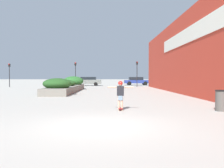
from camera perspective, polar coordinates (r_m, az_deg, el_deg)
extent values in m
plane|color=#ADA89E|center=(7.82, -2.95, -9.53)|extent=(300.00, 300.00, 0.00)
cube|color=#B23323|center=(21.26, 17.45, 6.77)|extent=(0.60, 38.45, 6.89)
cube|color=silver|center=(19.19, 18.68, 11.46)|extent=(0.06, 20.37, 1.20)
cube|color=slate|center=(25.97, -10.28, -1.08)|extent=(2.19, 13.51, 0.59)
ellipsoid|color=#234C1E|center=(21.33, -12.40, 0.06)|extent=(2.41, 2.17, 0.94)
ellipsoid|color=#234C1E|center=(26.22, -10.32, 0.16)|extent=(1.87, 1.89, 0.70)
ellipsoid|color=#286028|center=(30.10, -8.81, 0.67)|extent=(2.38, 2.03, 1.14)
cube|color=maroon|center=(11.38, 1.93, -5.55)|extent=(0.22, 0.62, 0.01)
cylinder|color=beige|center=(11.61, 1.52, -5.71)|extent=(0.06, 0.06, 0.06)
cylinder|color=beige|center=(11.61, 2.34, -5.71)|extent=(0.06, 0.06, 0.06)
cylinder|color=beige|center=(11.18, 1.52, -6.00)|extent=(0.06, 0.06, 0.06)
cylinder|color=beige|center=(11.18, 2.36, -6.00)|extent=(0.06, 0.06, 0.06)
cylinder|color=tan|center=(11.35, 1.59, -4.10)|extent=(0.11, 0.11, 0.56)
cylinder|color=tan|center=(11.35, 2.28, -4.10)|extent=(0.11, 0.11, 0.56)
cube|color=slate|center=(11.34, 1.94, -3.20)|extent=(0.21, 0.18, 0.20)
cube|color=black|center=(11.31, 1.94, -1.57)|extent=(0.33, 0.17, 0.44)
cylinder|color=tan|center=(11.31, 0.08, -0.72)|extent=(0.42, 0.09, 0.07)
cylinder|color=tan|center=(11.31, 3.80, -0.72)|extent=(0.42, 0.09, 0.07)
sphere|color=tan|center=(11.30, 1.94, 0.01)|extent=(0.18, 0.18, 0.18)
sphere|color=red|center=(11.30, 1.94, 0.18)|extent=(0.21, 0.21, 0.21)
cylinder|color=#514C47|center=(12.12, 23.89, -3.59)|extent=(0.58, 0.58, 0.88)
cylinder|color=black|center=(12.09, 23.92, -1.40)|extent=(0.61, 0.61, 0.05)
cube|color=navy|center=(45.67, 5.70, 0.54)|extent=(4.61, 1.91, 0.58)
cube|color=black|center=(45.64, 5.47, 1.25)|extent=(2.54, 1.68, 0.55)
cylinder|color=black|center=(46.76, 7.32, 0.20)|extent=(0.71, 0.22, 0.71)
cylinder|color=black|center=(44.96, 7.64, 0.14)|extent=(0.71, 0.22, 0.71)
cylinder|color=black|center=(46.44, 3.82, 0.20)|extent=(0.71, 0.22, 0.71)
cylinder|color=black|center=(44.63, 4.01, 0.14)|extent=(0.71, 0.22, 0.71)
cube|color=slate|center=(43.00, -5.64, 0.50)|extent=(4.72, 1.76, 0.72)
cube|color=black|center=(42.98, -5.39, 1.30)|extent=(2.60, 1.55, 0.47)
cylinder|color=black|center=(42.33, -7.71, -0.01)|extent=(0.62, 0.22, 0.62)
cylinder|color=black|center=(43.99, -7.44, 0.05)|extent=(0.62, 0.22, 0.62)
cylinder|color=black|center=(42.07, -3.75, -0.01)|extent=(0.62, 0.22, 0.62)
cylinder|color=black|center=(43.74, -3.63, 0.06)|extent=(0.62, 0.22, 0.62)
cube|color=navy|center=(47.09, 15.95, 0.54)|extent=(4.04, 1.77, 0.62)
cube|color=black|center=(47.13, 16.14, 1.22)|extent=(2.22, 1.56, 0.51)
cylinder|color=black|center=(45.95, 14.75, 0.13)|extent=(0.71, 0.22, 0.71)
cylinder|color=black|center=(47.57, 14.21, 0.19)|extent=(0.71, 0.22, 0.71)
cylinder|color=black|center=(46.68, 17.72, 0.13)|extent=(0.71, 0.22, 0.71)
cylinder|color=black|center=(48.27, 17.08, 0.19)|extent=(0.71, 0.22, 0.71)
cylinder|color=black|center=(38.58, -8.35, 1.80)|extent=(0.11, 0.11, 3.27)
cube|color=black|center=(38.63, -8.36, 4.56)|extent=(0.28, 0.20, 0.45)
sphere|color=red|center=(38.52, -8.38, 4.79)|extent=(0.15, 0.15, 0.15)
sphere|color=#2D2823|center=(38.51, -8.38, 4.56)|extent=(0.15, 0.15, 0.15)
sphere|color=#2D2823|center=(38.50, -8.38, 4.34)|extent=(0.15, 0.15, 0.15)
cylinder|color=black|center=(38.15, 5.73, 1.90)|extent=(0.11, 0.11, 3.39)
cube|color=black|center=(38.21, 5.74, 4.78)|extent=(0.28, 0.20, 0.45)
sphere|color=red|center=(38.10, 5.76, 5.02)|extent=(0.15, 0.15, 0.15)
sphere|color=#2D2823|center=(38.09, 5.76, 4.79)|extent=(0.15, 0.15, 0.15)
sphere|color=#2D2823|center=(38.08, 5.76, 4.57)|extent=(0.15, 0.15, 0.15)
cylinder|color=black|center=(40.60, -22.40, 1.53)|extent=(0.11, 0.11, 3.05)
cube|color=black|center=(40.64, -22.42, 3.99)|extent=(0.28, 0.20, 0.45)
sphere|color=red|center=(40.53, -22.49, 4.21)|extent=(0.15, 0.15, 0.15)
sphere|color=#2D2823|center=(40.53, -22.49, 4.00)|extent=(0.15, 0.15, 0.15)
sphere|color=#2D2823|center=(40.52, -22.48, 3.79)|extent=(0.15, 0.15, 0.15)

